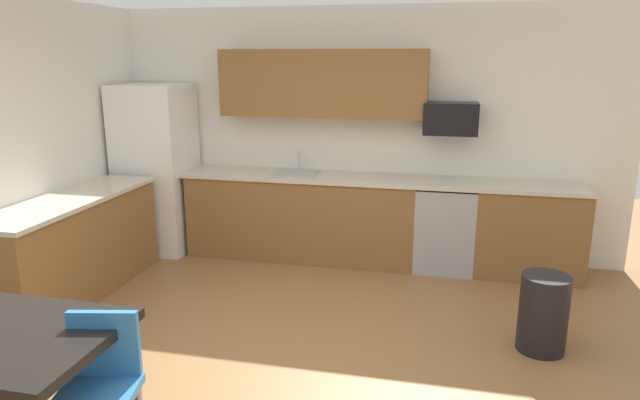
{
  "coord_description": "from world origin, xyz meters",
  "views": [
    {
      "loc": [
        1.02,
        -3.49,
        2.17
      ],
      "look_at": [
        0.0,
        1.0,
        1.0
      ],
      "focal_mm": 31.66,
      "sensor_mm": 36.0,
      "label": 1
    }
  ],
  "objects_px": {
    "oven_range": "(445,226)",
    "trash_bin": "(543,313)",
    "chair_near_table": "(99,380)",
    "refrigerator": "(157,169)",
    "microwave": "(451,118)"
  },
  "relations": [
    {
      "from": "refrigerator",
      "to": "microwave",
      "type": "bearing_deg",
      "value": 3.2
    },
    {
      "from": "oven_range",
      "to": "refrigerator",
      "type": "bearing_deg",
      "value": -178.58
    },
    {
      "from": "oven_range",
      "to": "chair_near_table",
      "type": "relative_size",
      "value": 1.07
    },
    {
      "from": "microwave",
      "to": "refrigerator",
      "type": "bearing_deg",
      "value": -176.8
    },
    {
      "from": "oven_range",
      "to": "microwave",
      "type": "distance_m",
      "value": 1.12
    },
    {
      "from": "oven_range",
      "to": "chair_near_table",
      "type": "distance_m",
      "value": 3.88
    },
    {
      "from": "oven_range",
      "to": "chair_near_table",
      "type": "xyz_separation_m",
      "value": [
        -1.75,
        -3.46,
        0.05
      ]
    },
    {
      "from": "microwave",
      "to": "chair_near_table",
      "type": "distance_m",
      "value": 4.1
    },
    {
      "from": "refrigerator",
      "to": "trash_bin",
      "type": "xyz_separation_m",
      "value": [
        3.98,
        -1.54,
        -0.64
      ]
    },
    {
      "from": "refrigerator",
      "to": "oven_range",
      "type": "bearing_deg",
      "value": 1.42
    },
    {
      "from": "refrigerator",
      "to": "chair_near_table",
      "type": "relative_size",
      "value": 2.21
    },
    {
      "from": "trash_bin",
      "to": "chair_near_table",
      "type": "bearing_deg",
      "value": -143.77
    },
    {
      "from": "refrigerator",
      "to": "chair_near_table",
      "type": "distance_m",
      "value": 3.71
    },
    {
      "from": "trash_bin",
      "to": "refrigerator",
      "type": "bearing_deg",
      "value": 158.88
    },
    {
      "from": "oven_range",
      "to": "trash_bin",
      "type": "relative_size",
      "value": 1.52
    }
  ]
}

